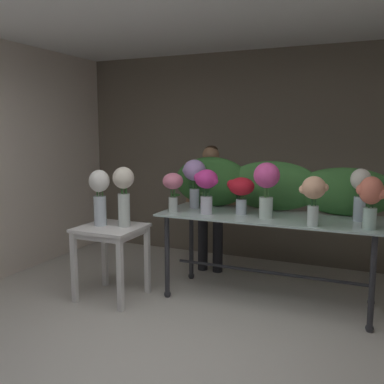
{
  "coord_description": "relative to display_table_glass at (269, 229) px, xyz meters",
  "views": [
    {
      "loc": [
        1.42,
        -2.26,
        1.68
      ],
      "look_at": [
        -0.23,
        1.52,
        1.09
      ],
      "focal_mm": 40.18,
      "sensor_mm": 36.0,
      "label": 1
    }
  ],
  "objects": [
    {
      "name": "vase_crimson_lilies",
      "position": [
        -0.27,
        -0.04,
        0.38
      ],
      "size": [
        0.27,
        0.25,
        0.36
      ],
      "color": "silver",
      "rests_on": "display_table_glass"
    },
    {
      "name": "vase_peach_carnations",
      "position": [
        0.45,
        -0.31,
        0.42
      ],
      "size": [
        0.24,
        0.2,
        0.43
      ],
      "color": "silver",
      "rests_on": "display_table_glass"
    },
    {
      "name": "side_table_white",
      "position": [
        -1.47,
        -0.53,
        -0.11
      ],
      "size": [
        0.61,
        0.59,
        0.74
      ],
      "color": "white",
      "rests_on": "ground"
    },
    {
      "name": "ground_plane",
      "position": [
        -0.46,
        -0.18,
        -0.73
      ],
      "size": [
        7.06,
        7.06,
        0.0
      ],
      "primitive_type": "plane",
      "color": "beige"
    },
    {
      "name": "florist",
      "position": [
        -0.86,
        0.65,
        0.2
      ],
      "size": [
        0.63,
        0.24,
        1.51
      ],
      "color": "#232328",
      "rests_on": "ground"
    },
    {
      "name": "vase_coral_hydrangea",
      "position": [
        0.9,
        -0.24,
        0.41
      ],
      "size": [
        0.23,
        0.2,
        0.44
      ],
      "color": "silver",
      "rests_on": "display_table_glass"
    },
    {
      "name": "wall_left",
      "position": [
        -3.01,
        -0.18,
        0.61
      ],
      "size": [
        0.12,
        3.33,
        2.69
      ],
      "primitive_type": "cube",
      "color": "beige",
      "rests_on": "ground"
    },
    {
      "name": "vase_rosy_roses",
      "position": [
        -0.94,
        -0.21,
        0.4
      ],
      "size": [
        0.22,
        0.21,
        0.4
      ],
      "color": "silver",
      "rests_on": "display_table_glass"
    },
    {
      "name": "foliage_backdrop",
      "position": [
        -0.04,
        0.28,
        0.39
      ],
      "size": [
        2.29,
        0.27,
        0.53
      ],
      "color": "#2D6028",
      "rests_on": "display_table_glass"
    },
    {
      "name": "vase_lilac_stock",
      "position": [
        -0.83,
        0.09,
        0.48
      ],
      "size": [
        0.27,
        0.24,
        0.51
      ],
      "color": "silver",
      "rests_on": "display_table_glass"
    },
    {
      "name": "wall_back",
      "position": [
        -0.46,
        1.42,
        0.61
      ],
      "size": [
        5.09,
        0.12,
        2.69
      ],
      "primitive_type": "cube",
      "color": "#706656",
      "rests_on": "ground"
    },
    {
      "name": "vase_ivory_tulips",
      "position": [
        0.81,
        0.07,
        0.42
      ],
      "size": [
        0.18,
        0.18,
        0.48
      ],
      "color": "silver",
      "rests_on": "display_table_glass"
    },
    {
      "name": "vase_magenta_dahlias",
      "position": [
        -0.59,
        -0.17,
        0.42
      ],
      "size": [
        0.26,
        0.22,
        0.44
      ],
      "color": "silver",
      "rests_on": "display_table_glass"
    },
    {
      "name": "ceiling_slab",
      "position": [
        -0.46,
        -0.18,
        2.02
      ],
      "size": [
        5.21,
        3.33,
        0.12
      ],
      "primitive_type": "cube",
      "color": "silver",
      "rests_on": "wall_back"
    },
    {
      "name": "vase_white_roses_tall",
      "position": [
        -1.59,
        -0.53,
        0.32
      ],
      "size": [
        0.21,
        0.21,
        0.56
      ],
      "color": "silver",
      "rests_on": "side_table_white"
    },
    {
      "name": "vase_cream_lisianthus_tall",
      "position": [
        -1.34,
        -0.47,
        0.35
      ],
      "size": [
        0.21,
        0.21,
        0.59
      ],
      "color": "silver",
      "rests_on": "side_table_white"
    },
    {
      "name": "vase_fuchsia_snapdragons",
      "position": [
        0.0,
        -0.14,
        0.47
      ],
      "size": [
        0.24,
        0.24,
        0.52
      ],
      "color": "silver",
      "rests_on": "display_table_glass"
    },
    {
      "name": "display_table_glass",
      "position": [
        0.0,
        0.0,
        0.0
      ],
      "size": [
        2.11,
        0.81,
        0.87
      ],
      "color": "silver",
      "rests_on": "ground"
    }
  ]
}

